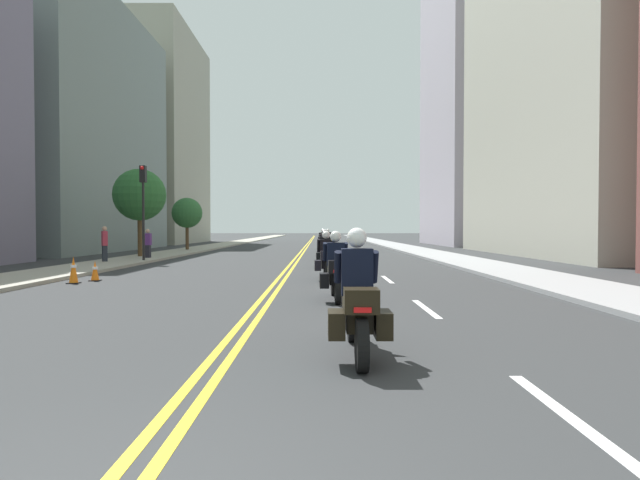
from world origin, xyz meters
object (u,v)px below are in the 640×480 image
at_px(motorcycle_1, 333,272).
at_px(pedestrian_0, 102,244).
at_px(motorcycle_2, 324,260).
at_px(motorcycle_4, 322,248).
at_px(motorcycle_5, 323,245).
at_px(pedestrian_1, 145,244).
at_px(traffic_light_near, 140,195).
at_px(traffic_cone_1, 92,271).
at_px(motorcycle_7, 325,241).
at_px(traffic_cone_0, 70,270).
at_px(street_tree_0, 137,195).
at_px(motorcycle_0, 355,306).
at_px(street_tree_1, 184,213).
at_px(motorcycle_6, 320,242).
at_px(motorcycle_3, 322,252).

relative_size(motorcycle_1, pedestrian_0, 1.21).
xyz_separation_m(motorcycle_2, motorcycle_4, (0.02, 10.67, -0.01)).
height_order(motorcycle_1, motorcycle_5, motorcycle_5).
bearing_deg(motorcycle_2, pedestrian_1, 130.45).
xyz_separation_m(pedestrian_0, pedestrian_1, (1.00, 2.97, -0.07)).
bearing_deg(traffic_light_near, motorcycle_2, -43.28).
distance_m(traffic_cone_1, pedestrian_0, 8.27).
relative_size(motorcycle_7, traffic_cone_0, 2.62).
relative_size(pedestrian_0, street_tree_0, 0.36).
height_order(motorcycle_0, motorcycle_1, motorcycle_0).
relative_size(traffic_cone_0, pedestrian_1, 0.50).
bearing_deg(pedestrian_1, traffic_light_near, 113.91).
bearing_deg(motorcycle_4, pedestrian_1, -178.41).
bearing_deg(street_tree_1, motorcycle_4, -45.59).
height_order(motorcycle_5, traffic_cone_0, motorcycle_5).
distance_m(motorcycle_0, traffic_cone_1, 12.13).
xyz_separation_m(motorcycle_4, traffic_light_near, (-8.75, -2.45, 2.60)).
bearing_deg(street_tree_0, traffic_cone_1, -76.67).
bearing_deg(traffic_light_near, traffic_cone_1, -80.40).
bearing_deg(motorcycle_4, pedestrian_0, -162.67).
relative_size(motorcycle_0, motorcycle_6, 1.01).
bearing_deg(pedestrian_1, street_tree_1, -75.95).
height_order(motorcycle_7, traffic_light_near, traffic_light_near).
distance_m(motorcycle_3, motorcycle_5, 9.75).
xyz_separation_m(motorcycle_3, motorcycle_4, (0.01, 5.40, 0.01)).
bearing_deg(street_tree_1, motorcycle_3, -57.46).
bearing_deg(street_tree_0, motorcycle_2, -49.11).
bearing_deg(motorcycle_3, pedestrian_1, 149.72).
xyz_separation_m(motorcycle_3, motorcycle_7, (0.43, 19.90, 0.04)).
bearing_deg(motorcycle_3, motorcycle_0, -90.80).
bearing_deg(motorcycle_1, traffic_cone_0, 153.30).
distance_m(motorcycle_2, motorcycle_5, 15.02).
height_order(motorcycle_5, pedestrian_0, pedestrian_0).
distance_m(motorcycle_6, street_tree_1, 10.15).
height_order(motorcycle_3, traffic_light_near, traffic_light_near).
xyz_separation_m(motorcycle_1, motorcycle_3, (-0.15, 9.99, -0.03)).
xyz_separation_m(motorcycle_4, pedestrian_1, (-9.24, -0.40, 0.20)).
bearing_deg(traffic_cone_1, motorcycle_6, 70.53).
relative_size(motorcycle_7, traffic_cone_1, 3.37).
bearing_deg(pedestrian_1, motorcycle_5, -142.72).
bearing_deg(street_tree_0, pedestrian_0, -91.02).
bearing_deg(motorcycle_7, motorcycle_0, -87.25).
height_order(motorcycle_5, street_tree_1, street_tree_1).
relative_size(motorcycle_7, street_tree_0, 0.44).
height_order(pedestrian_1, street_tree_0, street_tree_0).
relative_size(street_tree_0, street_tree_1, 1.27).
height_order(motorcycle_4, motorcycle_5, motorcycle_5).
distance_m(motorcycle_0, pedestrian_1, 22.29).
bearing_deg(motorcycle_7, traffic_cone_1, -103.76).
relative_size(motorcycle_0, street_tree_0, 0.45).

